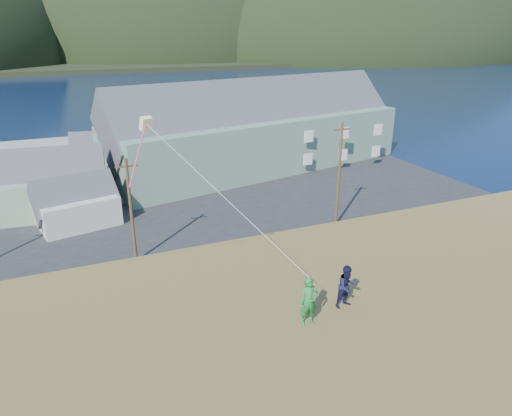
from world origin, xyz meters
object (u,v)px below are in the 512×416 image
(shed_palegreen_near, at_px, (50,184))
(lodge, at_px, (260,128))
(wharf, at_px, (68,149))
(shed_white, at_px, (76,203))
(kite_flyer_green, at_px, (309,301))
(shed_palegreen_far, at_px, (118,157))
(kite_flyer_navy, at_px, (347,286))

(shed_palegreen_near, bearing_deg, lodge, 19.51)
(shed_palegreen_near, bearing_deg, wharf, 90.28)
(shed_palegreen_near, bearing_deg, shed_white, -59.85)
(lodge, bearing_deg, kite_flyer_green, -123.07)
(lodge, xyz_separation_m, kite_flyer_green, (-15.81, -40.97, 2.86))
(shed_white, distance_m, kite_flyer_green, 31.39)
(shed_white, bearing_deg, shed_palegreen_far, 55.38)
(shed_white, xyz_separation_m, kite_flyer_green, (6.83, -30.07, 5.91))
(lodge, distance_m, shed_palegreen_far, 17.70)
(shed_palegreen_far, bearing_deg, kite_flyer_navy, -77.16)
(wharf, relative_size, shed_palegreen_far, 2.35)
(shed_palegreen_near, relative_size, shed_white, 1.39)
(wharf, xyz_separation_m, kite_flyer_navy, (8.66, -58.94, 7.57))
(wharf, bearing_deg, shed_palegreen_near, -94.85)
(lodge, bearing_deg, kite_flyer_navy, -121.02)
(shed_white, bearing_deg, kite_flyer_navy, -86.67)
(wharf, relative_size, kite_flyer_green, 14.54)
(lodge, relative_size, kite_flyer_green, 22.46)
(wharf, distance_m, shed_palegreen_near, 24.92)
(wharf, xyz_separation_m, shed_white, (0.03, -29.27, 1.73))
(wharf, bearing_deg, shed_white, -89.94)
(shed_white, bearing_deg, lodge, 12.83)
(lodge, bearing_deg, shed_palegreen_near, -177.60)
(wharf, relative_size, shed_white, 3.27)
(kite_flyer_navy, bearing_deg, shed_white, 100.32)
(kite_flyer_navy, bearing_deg, kite_flyer_green, -173.37)
(lodge, bearing_deg, shed_palegreen_far, 160.36)
(wharf, height_order, shed_white, shed_white)
(lodge, xyz_separation_m, shed_palegreen_far, (-17.36, 2.34, -2.57))
(wharf, relative_size, shed_palegreen_near, 2.36)
(shed_white, height_order, shed_palegreen_far, shed_palegreen_far)
(lodge, height_order, kite_flyer_navy, lodge)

